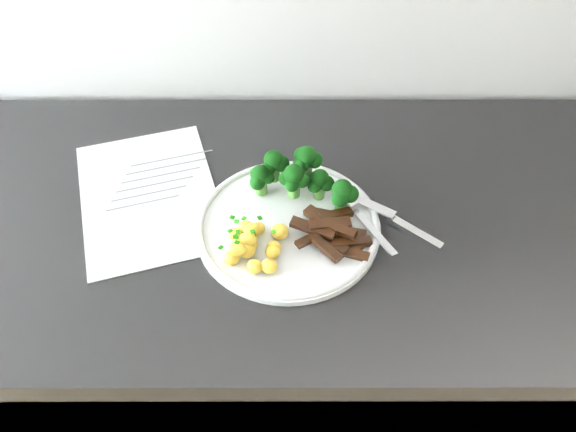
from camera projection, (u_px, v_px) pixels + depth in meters
name	position (u px, v px, depth m)	size (l,w,h in m)	color
counter	(253.00, 353.00, 1.25)	(2.42, 0.60, 0.91)	black
recipe_paper	(149.00, 195.00, 0.95)	(0.30, 0.36, 0.00)	white
plate	(288.00, 225.00, 0.89)	(0.29, 0.29, 0.02)	white
broccoli	(301.00, 175.00, 0.91)	(0.17, 0.11, 0.07)	#3D6F27
potatoes	(253.00, 244.00, 0.85)	(0.10, 0.10, 0.04)	yellow
beef_strips	(333.00, 232.00, 0.87)	(0.13, 0.11, 0.03)	black
fork	(366.00, 221.00, 0.89)	(0.09, 0.16, 0.02)	silver
knife	(400.00, 223.00, 0.90)	(0.17, 0.13, 0.02)	silver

